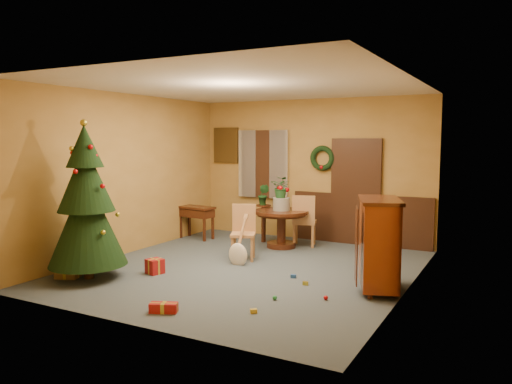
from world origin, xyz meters
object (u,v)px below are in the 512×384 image
Objects in this scene: chair_near at (243,230)px; christmas_tree at (87,204)px; dining_table at (281,221)px; writing_desk at (196,214)px; sideboard at (379,242)px.

christmas_tree reaches higher than chair_near.
writing_desk is at bearing -178.03° from dining_table.
chair_near is at bearing -31.84° from writing_desk.
christmas_tree is at bearing -84.66° from writing_desk.
christmas_tree reaches higher than dining_table.
christmas_tree is 3.33m from writing_desk.
sideboard is (2.55, -0.75, 0.18)m from chair_near.
chair_near is 1.18× the size of writing_desk.
writing_desk is at bearing 156.87° from sideboard.
christmas_tree is at bearing -123.55° from chair_near.
dining_table is 0.44× the size of christmas_tree.
sideboard reaches higher than chair_near.
sideboard is at bearing -23.13° from writing_desk.
dining_table is at bearing 63.91° from christmas_tree.
sideboard is (4.00, 1.42, -0.44)m from christmas_tree.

